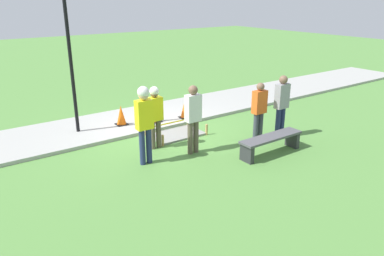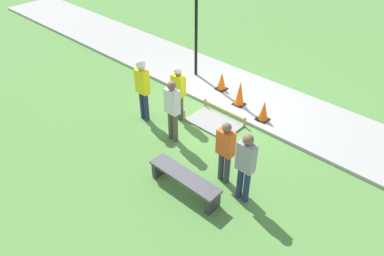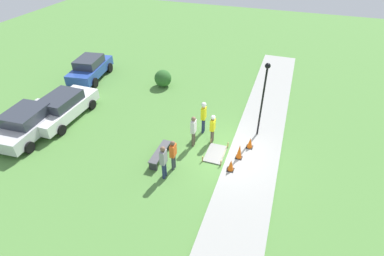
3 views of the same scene
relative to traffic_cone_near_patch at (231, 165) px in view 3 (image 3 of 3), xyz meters
name	(u,v)px [view 3 (image 3 of 3)]	position (x,y,z in m)	size (l,w,h in m)	color
ground_plane	(228,155)	(1.18, 0.39, -0.41)	(60.00, 60.00, 0.00)	#51843D
sidewalk	(253,159)	(1.18, -0.88, -0.36)	(28.00, 2.55, 0.10)	#9E9E99
wet_concrete_patch	(216,154)	(1.00, 1.01, -0.37)	(1.56, 0.99, 0.32)	gray
traffic_cone_near_patch	(231,165)	(0.00, 0.00, 0.00)	(0.34, 0.34, 0.62)	black
traffic_cone_far_patch	(239,152)	(1.00, -0.20, 0.10)	(0.34, 0.34, 0.81)	black
traffic_cone_sidewalk_edge	(250,143)	(2.01, -0.56, -0.01)	(0.34, 0.34, 0.61)	black
park_bench	(160,153)	(-0.24, 3.55, -0.06)	(1.88, 0.44, 0.49)	#2D2D33
worker_supervisor	(204,114)	(2.67, 2.19, 0.77)	(0.40, 0.28, 1.93)	navy
worker_assistant	(213,126)	(1.97, 1.47, 0.59)	(0.40, 0.24, 1.69)	brown
bystander_in_orange_shirt	(173,153)	(-0.67, 2.65, 0.53)	(0.40, 0.22, 1.66)	#383D47
bystander_in_gray_shirt	(194,129)	(1.35, 2.33, 0.62)	(0.40, 0.24, 1.80)	brown
bystander_in_white_shirt	(164,160)	(-1.36, 2.84, 0.63)	(0.40, 0.24, 1.81)	navy
lamppost_near	(264,91)	(3.31, -0.76, 2.42)	(0.28, 0.28, 4.21)	black
parked_car_white	(62,107)	(1.31, 10.54, 0.37)	(4.70, 2.14, 1.52)	white
parked_car_blue	(90,68)	(6.47, 12.14, 0.43)	(4.41, 2.45, 1.61)	#28479E
parked_car_silver	(28,123)	(-0.70, 11.24, 0.40)	(4.41, 2.43, 1.58)	#BCBCC1
shrub_rounded_near	(163,78)	(7.07, 6.56, 0.20)	(1.21, 1.21, 1.21)	#2D6028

